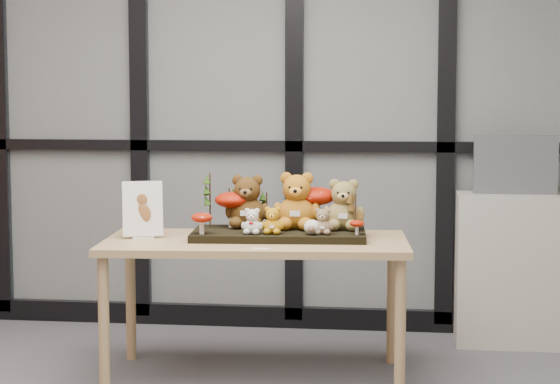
# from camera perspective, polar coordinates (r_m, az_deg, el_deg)

# --- Properties ---
(glass_partition) EXTENTS (4.90, 0.06, 2.78)m
(glass_partition) POSITION_cam_1_polar(r_m,az_deg,el_deg) (5.82, -3.62, 6.24)
(glass_partition) COLOR #2D383F
(glass_partition) RESTS_ON floor
(display_table) EXTENTS (1.47, 0.82, 0.67)m
(display_table) POSITION_cam_1_polar(r_m,az_deg,el_deg) (4.78, -1.37, -3.49)
(display_table) COLOR tan
(display_table) RESTS_ON floor
(diorama_tray) EXTENTS (0.85, 0.47, 0.04)m
(diorama_tray) POSITION_cam_1_polar(r_m,az_deg,el_deg) (4.81, -0.06, -2.39)
(diorama_tray) COLOR black
(diorama_tray) RESTS_ON display_table
(bear_pooh_yellow) EXTENTS (0.24, 0.22, 0.30)m
(bear_pooh_yellow) POSITION_cam_1_polar(r_m,az_deg,el_deg) (4.86, 0.95, -0.32)
(bear_pooh_yellow) COLOR #B16C17
(bear_pooh_yellow) RESTS_ON diorama_tray
(bear_brown_medium) EXTENTS (0.23, 0.21, 0.28)m
(bear_brown_medium) POSITION_cam_1_polar(r_m,az_deg,el_deg) (4.91, -1.84, -0.36)
(bear_brown_medium) COLOR #492E10
(bear_brown_medium) RESTS_ON diorama_tray
(bear_tan_back) EXTENTS (0.22, 0.20, 0.27)m
(bear_tan_back) POSITION_cam_1_polar(r_m,az_deg,el_deg) (4.85, 3.61, -0.55)
(bear_tan_back) COLOR olive
(bear_tan_back) RESTS_ON diorama_tray
(bear_small_yellow) EXTENTS (0.11, 0.10, 0.14)m
(bear_small_yellow) POSITION_cam_1_polar(r_m,az_deg,el_deg) (4.69, -0.41, -1.52)
(bear_small_yellow) COLOR #C28412
(bear_small_yellow) RESTS_ON diorama_tray
(bear_white_bow) EXTENTS (0.11, 0.10, 0.13)m
(bear_white_bow) POSITION_cam_1_polar(r_m,az_deg,el_deg) (4.69, -1.58, -1.57)
(bear_white_bow) COLOR silver
(bear_white_bow) RESTS_ON diorama_tray
(bear_beige_small) EXTENTS (0.11, 0.10, 0.13)m
(bear_beige_small) POSITION_cam_1_polar(r_m,az_deg,el_deg) (4.68, 2.43, -1.58)
(bear_beige_small) COLOR #866A4C
(bear_beige_small) RESTS_ON diorama_tray
(plush_cream_hedgehog) EXTENTS (0.06, 0.06, 0.08)m
(plush_cream_hedgehog) POSITION_cam_1_polar(r_m,az_deg,el_deg) (4.68, 1.82, -1.94)
(plush_cream_hedgehog) COLOR silver
(plush_cream_hedgehog) RESTS_ON diorama_tray
(mushroom_back_left) EXTENTS (0.17, 0.17, 0.19)m
(mushroom_back_left) POSITION_cam_1_polar(r_m,az_deg,el_deg) (4.92, -2.69, -0.89)
(mushroom_back_left) COLOR #951504
(mushroom_back_left) RESTS_ON diorama_tray
(mushroom_back_right) EXTENTS (0.20, 0.20, 0.22)m
(mushroom_back_right) POSITION_cam_1_polar(r_m,az_deg,el_deg) (4.92, 2.03, -0.74)
(mushroom_back_right) COLOR #951504
(mushroom_back_right) RESTS_ON diorama_tray
(mushroom_front_left) EXTENTS (0.10, 0.10, 0.11)m
(mushroom_front_left) POSITION_cam_1_polar(r_m,az_deg,el_deg) (4.70, -4.42, -1.71)
(mushroom_front_left) COLOR #951504
(mushroom_front_left) RESTS_ON diorama_tray
(mushroom_front_right) EXTENTS (0.07, 0.07, 0.08)m
(mushroom_front_right) POSITION_cam_1_polar(r_m,az_deg,el_deg) (4.68, 4.35, -1.96)
(mushroom_front_right) COLOR #951504
(mushroom_front_right) RESTS_ON diorama_tray
(sprig_green_far_left) EXTENTS (0.05, 0.05, 0.26)m
(sprig_green_far_left) POSITION_cam_1_polar(r_m,az_deg,el_deg) (4.93, -3.96, -0.46)
(sprig_green_far_left) COLOR #183A0D
(sprig_green_far_left) RESTS_ON diorama_tray
(sprig_green_mid_left) EXTENTS (0.05, 0.05, 0.19)m
(sprig_green_mid_left) POSITION_cam_1_polar(r_m,az_deg,el_deg) (4.97, -2.87, -0.86)
(sprig_green_mid_left) COLOR #183A0D
(sprig_green_mid_left) RESTS_ON diorama_tray
(sprig_dry_far_right) EXTENTS (0.05, 0.05, 0.23)m
(sprig_dry_far_right) POSITION_cam_1_polar(r_m,az_deg,el_deg) (4.88, 3.92, -0.73)
(sprig_dry_far_right) COLOR brown
(sprig_dry_far_right) RESTS_ON diorama_tray
(sprig_dry_mid_right) EXTENTS (0.05, 0.05, 0.18)m
(sprig_dry_mid_right) POSITION_cam_1_polar(r_m,az_deg,el_deg) (4.78, 4.26, -1.17)
(sprig_dry_mid_right) COLOR brown
(sprig_dry_mid_right) RESTS_ON diorama_tray
(sprig_green_centre) EXTENTS (0.05, 0.05, 0.17)m
(sprig_green_centre) POSITION_cam_1_polar(r_m,az_deg,el_deg) (4.96, -0.76, -0.97)
(sprig_green_centre) COLOR #183A0D
(sprig_green_centre) RESTS_ON diorama_tray
(sign_holder) EXTENTS (0.19, 0.10, 0.27)m
(sign_holder) POSITION_cam_1_polar(r_m,az_deg,el_deg) (4.84, -7.74, -1.13)
(sign_holder) COLOR silver
(sign_holder) RESTS_ON display_table
(label_card) EXTENTS (0.08, 0.03, 0.00)m
(label_card) POSITION_cam_1_polar(r_m,az_deg,el_deg) (4.49, -1.07, -3.20)
(label_card) COLOR white
(label_card) RESTS_ON display_table
(cabinet) EXTENTS (0.61, 0.36, 0.81)m
(cabinet) POSITION_cam_1_polar(r_m,az_deg,el_deg) (5.61, 13.00, -4.26)
(cabinet) COLOR #A49E92
(cabinet) RESTS_ON floor
(monitor) EXTENTS (0.44, 0.05, 0.31)m
(monitor) POSITION_cam_1_polar(r_m,az_deg,el_deg) (5.56, 13.11, 1.50)
(monitor) COLOR #4F5257
(monitor) RESTS_ON cabinet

